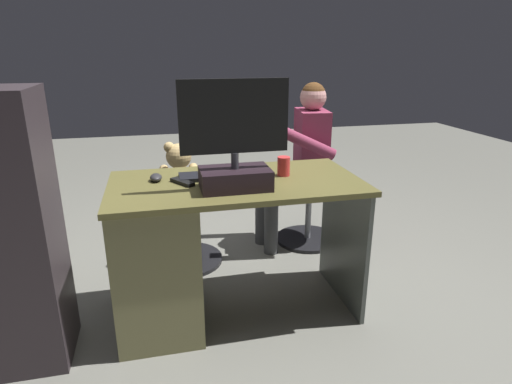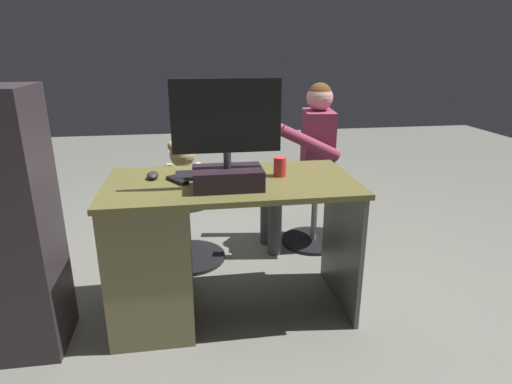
% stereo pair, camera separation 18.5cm
% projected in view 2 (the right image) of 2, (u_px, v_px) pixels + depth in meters
% --- Properties ---
extents(ground_plane, '(10.00, 10.00, 0.00)m').
position_uv_depth(ground_plane, '(228.00, 279.00, 2.73)').
color(ground_plane, slate).
extents(desk, '(1.28, 0.66, 0.76)m').
position_uv_depth(desk, '(170.00, 247.00, 2.26)').
color(desk, brown).
rests_on(desk, ground_plane).
extents(monitor, '(0.51, 0.21, 0.52)m').
position_uv_depth(monitor, '(227.00, 154.00, 2.02)').
color(monitor, black).
rests_on(monitor, desk).
extents(keyboard, '(0.42, 0.14, 0.02)m').
position_uv_depth(keyboard, '(216.00, 174.00, 2.26)').
color(keyboard, black).
rests_on(keyboard, desk).
extents(computer_mouse, '(0.06, 0.10, 0.04)m').
position_uv_depth(computer_mouse, '(153.00, 175.00, 2.22)').
color(computer_mouse, '#29282B').
rests_on(computer_mouse, desk).
extents(cup, '(0.07, 0.07, 0.10)m').
position_uv_depth(cup, '(280.00, 167.00, 2.25)').
color(cup, red).
rests_on(cup, desk).
extents(tv_remote, '(0.12, 0.15, 0.02)m').
position_uv_depth(tv_remote, '(177.00, 180.00, 2.16)').
color(tv_remote, black).
rests_on(tv_remote, desk).
extents(office_chair_teddy, '(0.52, 0.52, 0.48)m').
position_uv_depth(office_chair_teddy, '(186.00, 223.00, 2.91)').
color(office_chair_teddy, black).
rests_on(office_chair_teddy, ground_plane).
extents(teddy_bear, '(0.25, 0.25, 0.36)m').
position_uv_depth(teddy_bear, '(183.00, 170.00, 2.80)').
color(teddy_bear, tan).
rests_on(teddy_bear, office_chair_teddy).
extents(visitor_chair, '(0.48, 0.48, 0.48)m').
position_uv_depth(visitor_chair, '(315.00, 207.00, 3.16)').
color(visitor_chair, black).
rests_on(visitor_chair, ground_plane).
extents(person, '(0.52, 0.52, 1.18)m').
position_uv_depth(person, '(307.00, 153.00, 3.01)').
color(person, '#86304C').
rests_on(person, ground_plane).
extents(equipment_rack, '(0.44, 0.36, 1.26)m').
position_uv_depth(equipment_rack, '(1.00, 228.00, 1.94)').
color(equipment_rack, '#30282C').
rests_on(equipment_rack, ground_plane).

